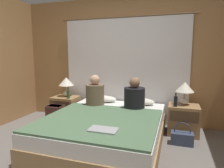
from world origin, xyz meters
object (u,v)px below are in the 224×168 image
at_px(nightstand_left, 66,109).
at_px(person_left_in_bed, 95,93).
at_px(lamp_right, 185,89).
at_px(person_right_in_bed, 134,97).
at_px(lamp_left, 66,83).
at_px(handbag_on_floor, 182,138).
at_px(pillow_right, 140,101).
at_px(beer_bottle_on_left_stand, 68,94).
at_px(pillow_left, 103,99).
at_px(bed, 106,129).
at_px(nightstand_right, 183,120).
at_px(backpack_on_floor, 56,115).
at_px(laptop_on_bed, 103,130).
at_px(beer_bottle_on_right_stand, 176,101).

distance_m(nightstand_left, person_left_in_bed, 0.90).
relative_size(lamp_right, person_right_in_bed, 0.72).
relative_size(nightstand_left, lamp_left, 1.29).
height_order(nightstand_left, handbag_on_floor, nightstand_left).
relative_size(nightstand_left, pillow_right, 0.91).
height_order(beer_bottle_on_left_stand, handbag_on_floor, beer_bottle_on_left_stand).
bearing_deg(pillow_left, person_right_in_bed, -25.60).
height_order(bed, nightstand_right, nightstand_right).
relative_size(beer_bottle_on_left_stand, backpack_on_floor, 0.53).
height_order(bed, person_left_in_bed, person_left_in_bed).
height_order(pillow_right, backpack_on_floor, pillow_right).
height_order(person_left_in_bed, laptop_on_bed, person_left_in_bed).
distance_m(pillow_right, person_left_in_bed, 0.85).
bearing_deg(bed, beer_bottle_on_left_stand, 148.22).
bearing_deg(beer_bottle_on_right_stand, handbag_on_floor, -69.35).
xyz_separation_m(nightstand_left, nightstand_right, (2.32, 0.00, 0.00)).
distance_m(nightstand_left, lamp_right, 2.38).
relative_size(pillow_left, person_left_in_bed, 0.98).
relative_size(pillow_right, person_right_in_bed, 1.01).
distance_m(pillow_left, laptop_on_bed, 1.62).
relative_size(person_left_in_bed, beer_bottle_on_right_stand, 2.45).
distance_m(nightstand_right, handbag_on_floor, 0.46).
bearing_deg(beer_bottle_on_left_stand, person_left_in_bed, -10.04).
relative_size(nightstand_left, laptop_on_bed, 1.47).
bearing_deg(backpack_on_floor, person_right_in_bed, 5.93).
xyz_separation_m(nightstand_left, lamp_right, (2.32, 0.06, 0.53)).
bearing_deg(pillow_right, nightstand_left, -175.89).
bearing_deg(beer_bottle_on_right_stand, nightstand_left, 176.82).
distance_m(nightstand_right, beer_bottle_on_right_stand, 0.39).
xyz_separation_m(beer_bottle_on_left_stand, backpack_on_floor, (-0.13, -0.26, -0.36)).
height_order(pillow_left, beer_bottle_on_right_stand, beer_bottle_on_right_stand).
relative_size(lamp_right, handbag_on_floor, 1.13).
xyz_separation_m(pillow_right, handbag_on_floor, (0.76, -0.55, -0.40)).
bearing_deg(beer_bottle_on_left_stand, beer_bottle_on_right_stand, 0.00).
bearing_deg(lamp_right, person_left_in_bed, -169.36).
distance_m(lamp_right, beer_bottle_on_right_stand, 0.30).
xyz_separation_m(nightstand_left, beer_bottle_on_right_stand, (2.18, -0.12, 0.35)).
xyz_separation_m(beer_bottle_on_right_stand, handbag_on_floor, (0.12, -0.32, -0.50)).
xyz_separation_m(pillow_right, person_right_in_bed, (-0.03, -0.34, 0.16)).
distance_m(beer_bottle_on_right_stand, laptop_on_bed, 1.52).
bearing_deg(beer_bottle_on_left_stand, bed, -31.78).
distance_m(lamp_left, laptop_on_bed, 2.02).
bearing_deg(lamp_right, person_right_in_bed, -160.41).
xyz_separation_m(lamp_right, beer_bottle_on_left_stand, (-2.17, -0.18, -0.19)).
bearing_deg(handbag_on_floor, person_right_in_bed, 165.41).
xyz_separation_m(beer_bottle_on_left_stand, laptop_on_bed, (1.22, -1.28, -0.12)).
distance_m(lamp_right, beer_bottle_on_left_stand, 2.19).
xyz_separation_m(nightstand_right, pillow_left, (-1.53, 0.11, 0.24)).
xyz_separation_m(person_right_in_bed, backpack_on_floor, (-1.49, -0.15, -0.42)).
relative_size(bed, pillow_right, 3.73).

